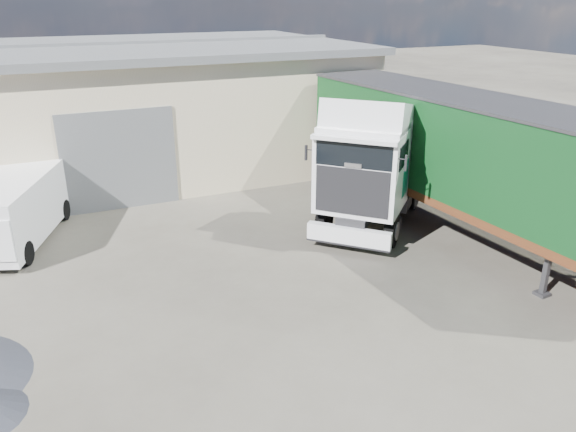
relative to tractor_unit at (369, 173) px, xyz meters
name	(u,v)px	position (x,y,z in m)	size (l,w,h in m)	color
ground	(286,334)	(-5.09, -4.72, -1.90)	(120.00, 120.00, 0.00)	#292721
brick_boundary_wall	(490,160)	(6.41, 1.28, -0.65)	(0.35, 26.00, 2.50)	brown
tractor_unit	(369,173)	(0.00, 0.00, 0.00)	(6.51, 6.40, 4.51)	black
box_trailer	(461,151)	(2.46, -1.44, 0.82)	(3.72, 13.55, 4.45)	#2D2D30
panel_van	(9,212)	(-10.78, 3.45, -0.82)	(3.75, 5.49, 2.08)	black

